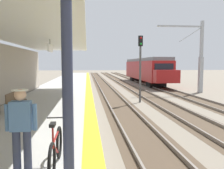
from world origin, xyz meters
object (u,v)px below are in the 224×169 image
at_px(commuter_person, 21,127).
at_px(rail_signal_post, 140,62).
at_px(catenary_pylon_far_side, 198,58).
at_px(approaching_train, 146,69).
at_px(bicycle_beside_commuter, 56,150).
at_px(platform_bench, 15,101).

relative_size(commuter_person, rail_signal_post, 0.32).
bearing_deg(rail_signal_post, catenary_pylon_far_side, 36.78).
xyz_separation_m(approaching_train, catenary_pylon_far_side, (2.59, -11.89, 1.43)).
distance_m(bicycle_beside_commuter, platform_bench, 6.42).
height_order(bicycle_beside_commuter, catenary_pylon_far_side, catenary_pylon_far_side).
height_order(approaching_train, bicycle_beside_commuter, approaching_train).
xyz_separation_m(approaching_train, commuter_person, (-10.32, -30.89, -0.34)).
bearing_deg(platform_bench, bicycle_beside_commuter, -66.75).
distance_m(commuter_person, platform_bench, 6.45).
bearing_deg(rail_signal_post, commuter_person, -111.93).
height_order(approaching_train, rail_signal_post, rail_signal_post).
xyz_separation_m(approaching_train, platform_bench, (-12.25, -24.75, -0.80)).
bearing_deg(catenary_pylon_far_side, platform_bench, -139.09).
height_order(approaching_train, platform_bench, approaching_train).
relative_size(bicycle_beside_commuter, platform_bench, 1.14).
distance_m(rail_signal_post, platform_bench, 10.45).
xyz_separation_m(approaching_train, rail_signal_post, (-4.94, -17.52, 1.02)).
bearing_deg(commuter_person, platform_bench, 107.53).
xyz_separation_m(commuter_person, platform_bench, (-1.94, 6.13, -0.47)).
xyz_separation_m(commuter_person, rail_signal_post, (5.38, 13.37, 1.35)).
distance_m(approaching_train, bicycle_beside_commuter, 32.17).
bearing_deg(bicycle_beside_commuter, platform_bench, 113.25).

